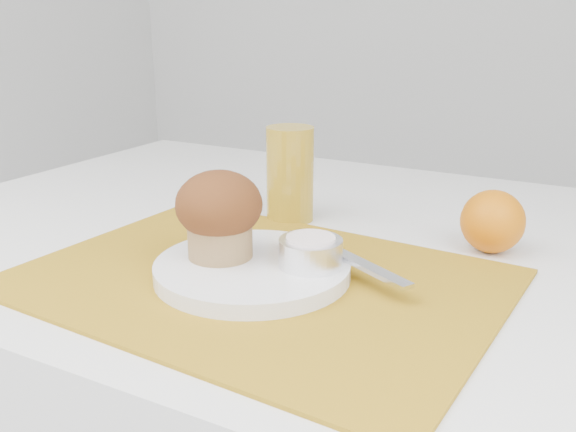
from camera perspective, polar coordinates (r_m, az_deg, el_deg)
The scene contains 10 objects.
placemat at distance 0.69m, azimuth -2.64°, elevation -5.66°, with size 0.50×0.37×0.00m, color #AA7C17.
plate at distance 0.69m, azimuth -3.19°, elevation -4.74°, with size 0.21×0.21×0.02m, color white.
ramekin at distance 0.67m, azimuth 2.02°, elevation -3.26°, with size 0.07×0.07×0.03m, color white.
cream at distance 0.67m, azimuth 2.03°, elevation -2.10°, with size 0.05×0.05×0.01m, color white.
raspberry_near at distance 0.72m, azimuth 0.13°, elevation -2.27°, with size 0.02×0.02×0.02m, color #540215.
raspberry_far at distance 0.70m, azimuth 1.89°, elevation -2.93°, with size 0.02×0.02×0.02m, color #63020A.
butter_knife at distance 0.70m, azimuth 5.16°, elevation -3.58°, with size 0.20×0.02×0.00m, color silver.
orange at distance 0.80m, azimuth 17.72°, elevation -0.46°, with size 0.08×0.08×0.08m, color orange.
juice_glass at distance 0.87m, azimuth 0.18°, elevation 3.75°, with size 0.06×0.06×0.13m, color gold.
muffin at distance 0.69m, azimuth -6.13°, elevation 0.31°, with size 0.09×0.09×0.10m.
Camera 1 is at (0.32, -0.66, 1.03)m, focal length 40.00 mm.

